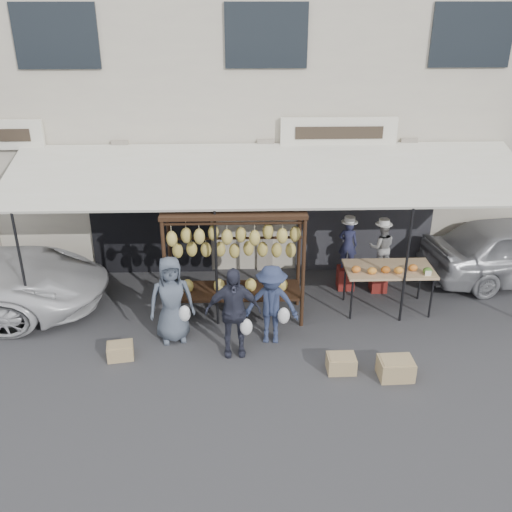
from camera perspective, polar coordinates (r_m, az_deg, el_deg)
The scene contains 15 objects.
ground_plane at distance 10.04m, azimuth 1.81°, elevation -10.12°, with size 90.00×90.00×0.00m, color #2D2D30.
shophouse at distance 14.86m, azimuth 0.39°, elevation 16.73°, with size 24.00×6.15×7.30m.
awning at distance 10.97m, azimuth 1.30°, elevation 8.00°, with size 10.00×2.35×2.92m.
banana_rack at distance 10.46m, azimuth -2.19°, elevation 1.27°, with size 2.60×0.90×2.24m.
produce_table at distance 11.32m, azimuth 13.21°, elevation -1.41°, with size 1.70×0.90×1.04m.
vendor_left at distance 11.94m, azimuth 9.18°, elevation 1.15°, with size 0.39×0.26×1.07m, color #232542.
vendor_right at distance 11.98m, azimuth 12.45°, elevation 0.86°, with size 0.53×0.41×1.08m, color gray.
customer_left at distance 10.23m, azimuth -8.45°, elevation -4.32°, with size 0.80×0.52×1.63m, color #48515F.
customer_mid at distance 9.74m, azimuth -2.32°, elevation -5.61°, with size 0.96×0.40×1.64m, color #2B2D3C.
customer_right at distance 10.09m, azimuth 1.53°, elevation -4.89°, with size 0.97×0.56×1.50m, color #28314F.
stool_left at distance 12.27m, azimuth 8.93°, elevation -2.16°, with size 0.34×0.34×0.48m, color maroon.
stool_right at distance 12.30m, azimuth 12.13°, elevation -2.42°, with size 0.33×0.33×0.46m, color maroon.
crate_near_a at distance 9.76m, azimuth 8.51°, elevation -10.58°, with size 0.47×0.36×0.28m, color tan.
crate_near_b at distance 9.77m, azimuth 13.79°, elevation -10.86°, with size 0.56×0.42×0.33m, color tan.
crate_far at distance 10.24m, azimuth -13.41°, elevation -9.23°, with size 0.44×0.33×0.26m, color tan.
Camera 1 is at (-0.58, -8.20, 5.77)m, focal length 40.00 mm.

